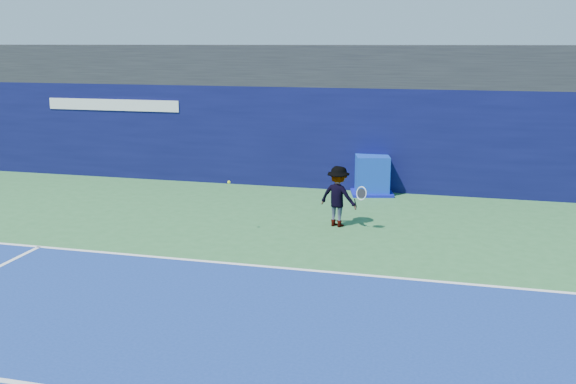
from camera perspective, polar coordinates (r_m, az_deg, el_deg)
name	(u,v)px	position (r m, az deg, el deg)	size (l,w,h in m)	color
ground	(207,332)	(9.99, -7.18, -12.27)	(80.00, 80.00, 0.00)	#306B37
baseline	(263,266)	(12.61, -2.21, -6.62)	(24.00, 0.10, 0.01)	white
stadium_band	(340,65)	(20.17, 4.66, 11.20)	(36.00, 3.00, 1.20)	black
back_wall_assembly	(333,137)	(19.38, 4.03, 4.89)	(36.00, 1.03, 3.00)	#0A0C3A
equipment_cart	(372,176)	(18.67, 7.46, 1.41)	(1.40, 1.40, 1.12)	#0C31AB
tennis_player	(338,196)	(15.20, 4.48, -0.39)	(1.25, 0.81, 1.45)	white
tennis_ball	(229,182)	(14.52, -5.27, 0.88)	(0.07, 0.07, 0.07)	#C8DE18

